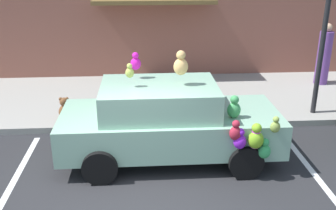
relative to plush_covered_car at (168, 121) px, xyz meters
The scene contains 8 objects.
ground_plane 2.01m from the plush_covered_car, 113.01° to the right, with size 60.00×60.00×0.00m, color #262628.
sidewalk 3.46m from the plush_covered_car, 102.32° to the left, with size 24.00×4.00×0.15m, color gray.
parking_stripe_front 2.88m from the plush_covered_car, 14.59° to the right, with size 0.12×3.60×0.01m, color silver.
parking_stripe_rear 3.05m from the plush_covered_car, 166.29° to the right, with size 0.12×3.60×0.01m, color silver.
plush_covered_car is the anchor object (origin of this frame).
teddy_bear_on_sidewalk 2.97m from the plush_covered_car, 142.59° to the left, with size 0.29×0.24×0.56m.
street_lamp_post 4.43m from the plush_covered_car, 25.69° to the left, with size 0.28×0.28×3.53m.
pedestrian_near_shopfront 6.41m from the plush_covered_car, 39.62° to the left, with size 0.40×0.40×1.82m.
Camera 1 is at (0.22, -5.39, 3.87)m, focal length 42.37 mm.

